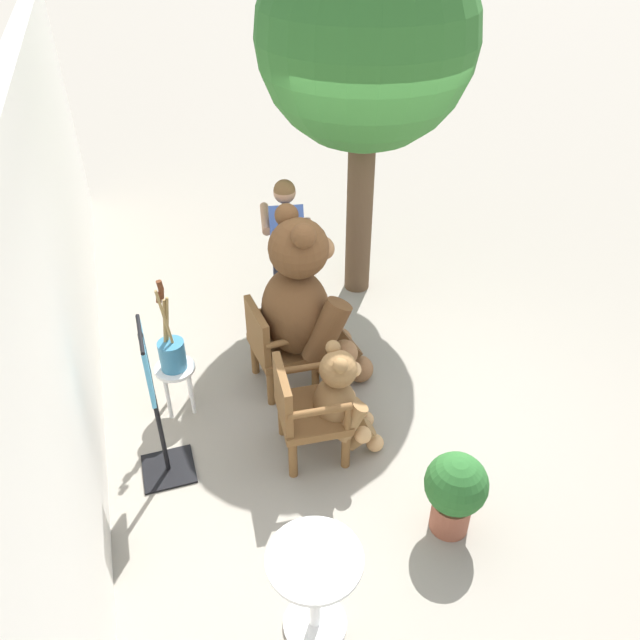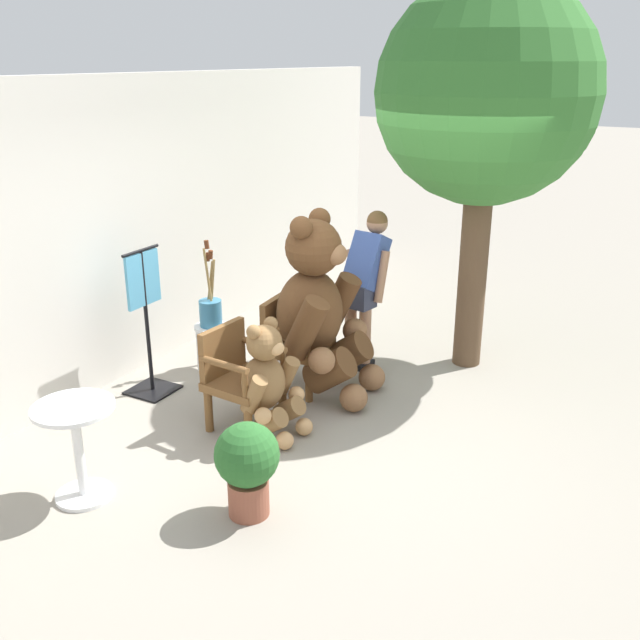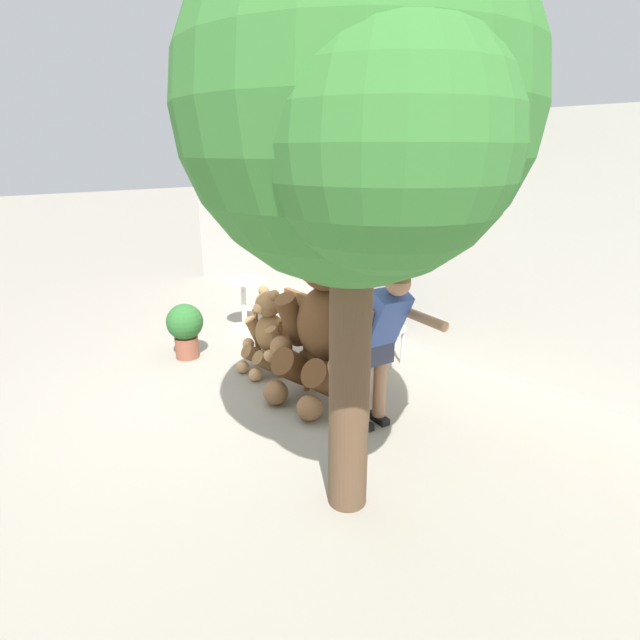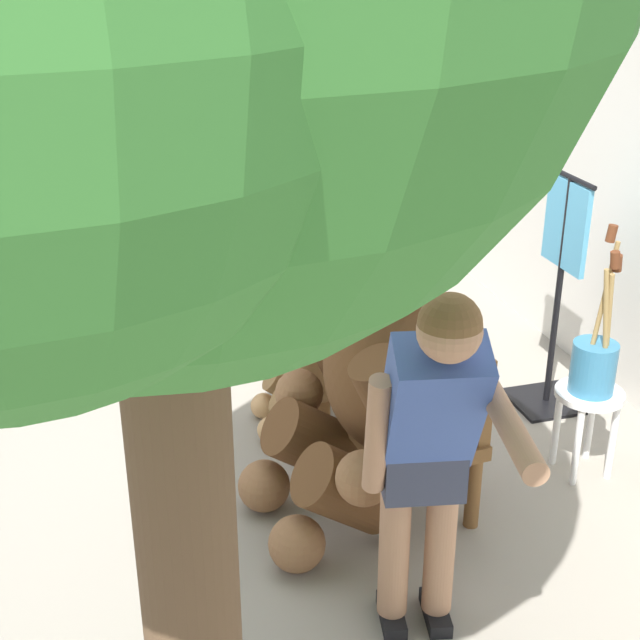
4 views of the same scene
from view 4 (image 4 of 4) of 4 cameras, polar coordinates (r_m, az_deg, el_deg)
name	(u,v)px [view 4 (image 4 of 4)]	position (r m, az deg, el deg)	size (l,w,h in m)	color
ground_plane	(247,480)	(4.58, -4.69, -10.20)	(60.00, 60.00, 0.00)	gray
wooden_chair_left	(364,345)	(4.89, 2.83, -1.58)	(0.60, 0.56, 0.86)	brown
wooden_chair_right	(424,421)	(4.18, 6.68, -6.47)	(0.60, 0.56, 0.86)	brown
teddy_bear_large	(371,360)	(3.90, 3.31, -2.55)	(1.02, 0.99, 1.69)	brown
teddy_bear_small	(312,347)	(4.81, -0.53, -1.74)	(0.59, 0.58, 0.98)	olive
person_visitor	(430,439)	(3.18, 7.06, -7.58)	(0.82, 0.48, 1.54)	black
white_stool	(587,410)	(4.65, 16.74, -5.52)	(0.34, 0.34, 0.46)	white
brush_bucket	(595,361)	(4.53, 17.17, -2.50)	(0.22, 0.22, 0.86)	teal
round_side_table	(348,257)	(6.24, 1.81, 4.07)	(0.56, 0.56, 0.72)	white
potted_plant	(196,302)	(5.65, -7.96, 1.13)	(0.44, 0.44, 0.68)	brown
clothing_display_stand	(559,289)	(5.12, 15.04, 1.94)	(0.44, 0.40, 1.36)	black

